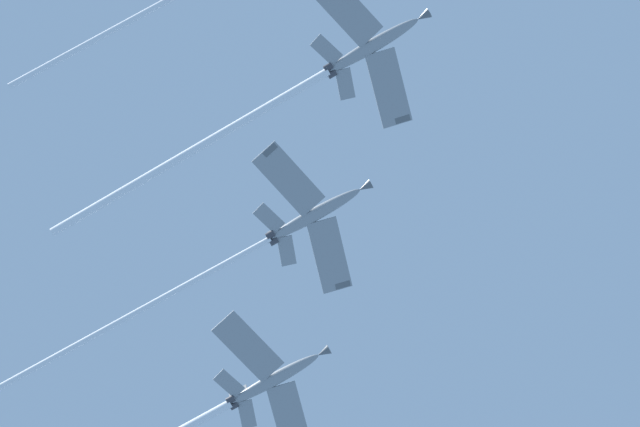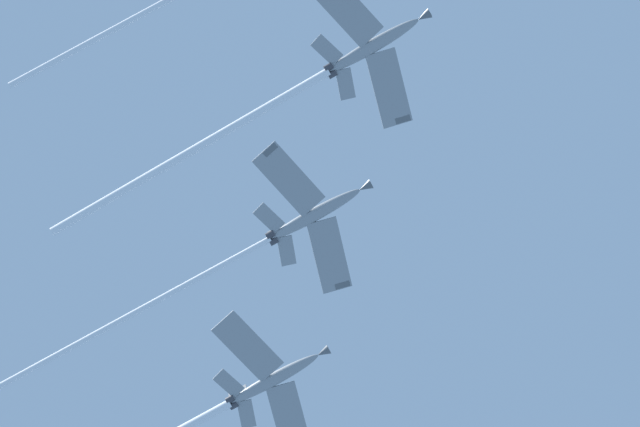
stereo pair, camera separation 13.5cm
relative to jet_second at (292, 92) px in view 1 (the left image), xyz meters
name	(u,v)px [view 1 (the left image)]	position (x,y,z in m)	size (l,w,h in m)	color
jet_second	(292,92)	(0.00, 0.00, 0.00)	(44.12, 29.45, 10.48)	gray
jet_third	(261,244)	(3.68, -17.52, -2.84)	(45.07, 28.50, 10.54)	gray
jet_fourth	(188,427)	(12.70, -39.67, -6.28)	(45.74, 29.38, 9.54)	gray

